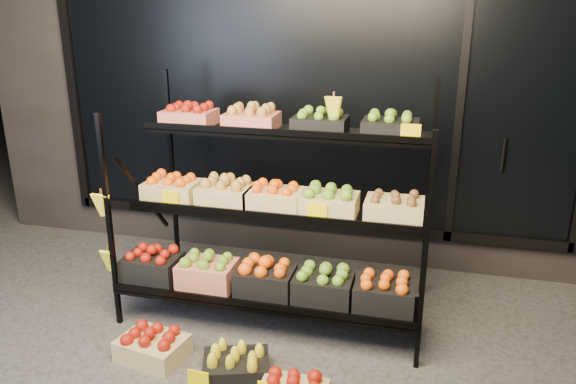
# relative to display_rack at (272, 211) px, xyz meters

# --- Properties ---
(ground) EXTENTS (24.00, 24.00, 0.00)m
(ground) POSITION_rel_display_rack_xyz_m (0.02, -0.60, -0.79)
(ground) COLOR #514F4C
(ground) RESTS_ON ground
(building) EXTENTS (6.00, 2.08, 3.50)m
(building) POSITION_rel_display_rack_xyz_m (0.02, 1.99, 0.96)
(building) COLOR #2D2826
(building) RESTS_ON ground
(display_rack) EXTENTS (2.18, 1.02, 1.67)m
(display_rack) POSITION_rel_display_rack_xyz_m (0.00, 0.00, 0.00)
(display_rack) COLOR black
(display_rack) RESTS_ON ground
(floor_crate_left) EXTENTS (0.45, 0.37, 0.20)m
(floor_crate_left) POSITION_rel_display_rack_xyz_m (-0.59, -0.74, -0.69)
(floor_crate_left) COLOR #D4BB7A
(floor_crate_left) RESTS_ON ground
(floor_crate_midleft) EXTENTS (0.46, 0.40, 0.20)m
(floor_crate_midleft) POSITION_rel_display_rack_xyz_m (-0.00, -0.80, -0.69)
(floor_crate_midleft) COLOR black
(floor_crate_midleft) RESTS_ON ground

